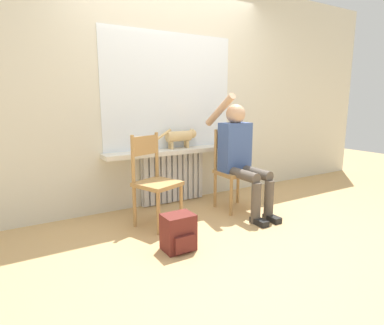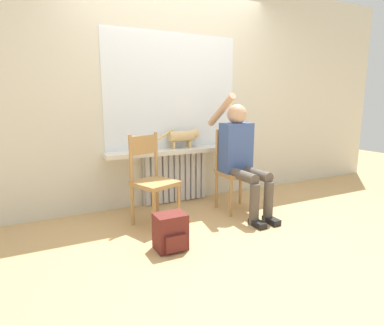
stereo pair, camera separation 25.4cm
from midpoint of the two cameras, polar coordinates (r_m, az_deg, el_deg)
The scene contains 10 objects.
ground_plane at distance 3.13m, azimuth 8.32°, elevation -12.64°, with size 12.00×12.00×0.00m, color tan.
wall_with_window at distance 3.94m, azimuth -1.68°, elevation 12.45°, with size 7.00×0.06×2.70m.
radiator at distance 3.98m, azimuth -1.12°, elevation -2.61°, with size 0.82×0.08×0.63m.
windowsill at distance 3.84m, azimuth -0.64°, elevation 2.06°, with size 1.75×0.25×0.05m.
window_glass at distance 3.91m, azimuth -1.46°, elevation 12.48°, with size 1.68×0.01×1.35m.
chair_left at distance 3.24m, azimuth -4.85°, elevation -2.95°, with size 0.49×0.49×0.92m.
chair_right at distance 3.72m, azimuth 9.51°, elevation -1.25°, with size 0.40×0.40×0.92m.
person at distance 3.58m, azimuth 10.74°, elevation 1.66°, with size 0.36×1.02×1.33m.
cat at distance 3.89m, azimuth 0.38°, elevation 4.73°, with size 0.55×0.12×0.25m.
backpack at distance 2.77m, azimuth -1.14°, elevation -12.30°, with size 0.26×0.23×0.31m.
Camera 2 is at (-1.56, -2.39, 1.25)m, focal length 30.00 mm.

